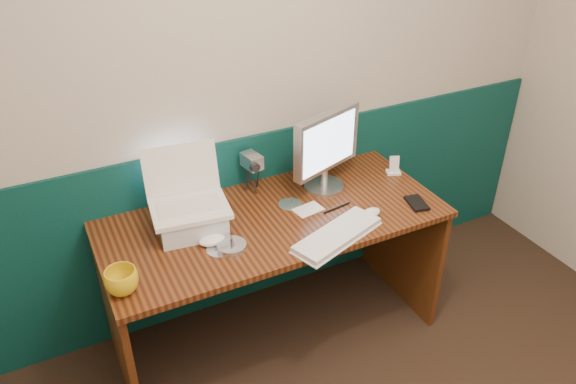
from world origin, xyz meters
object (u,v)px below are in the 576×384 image
monitor (325,151)px  keyboard (337,236)px  laptop (187,183)px  camcorder (252,171)px  desk (275,279)px  mug (122,281)px

monitor → keyboard: bearing=-131.2°
laptop → camcorder: bearing=33.0°
monitor → desk: bearing=-179.0°
desk → camcorder: 0.55m
camcorder → mug: bearing=-158.1°
keyboard → monitor: bearing=48.8°
monitor → keyboard: monitor is taller
keyboard → mug: bearing=156.3°
laptop → mug: laptop is taller
desk → monitor: bearing=20.4°
laptop → keyboard: laptop is taller
monitor → camcorder: size_ratio=1.90×
laptop → keyboard: bearing=-25.5°
mug → monitor: bearing=17.0°
keyboard → mug: size_ratio=3.38×
keyboard → camcorder: size_ratio=2.03×
laptop → keyboard: size_ratio=0.76×
laptop → monitor: size_ratio=0.81×
monitor → mug: bearing=177.6°
monitor → laptop: bearing=164.7°
keyboard → desk: bearing=104.0°
monitor → camcorder: (-0.33, 0.14, -0.10)m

